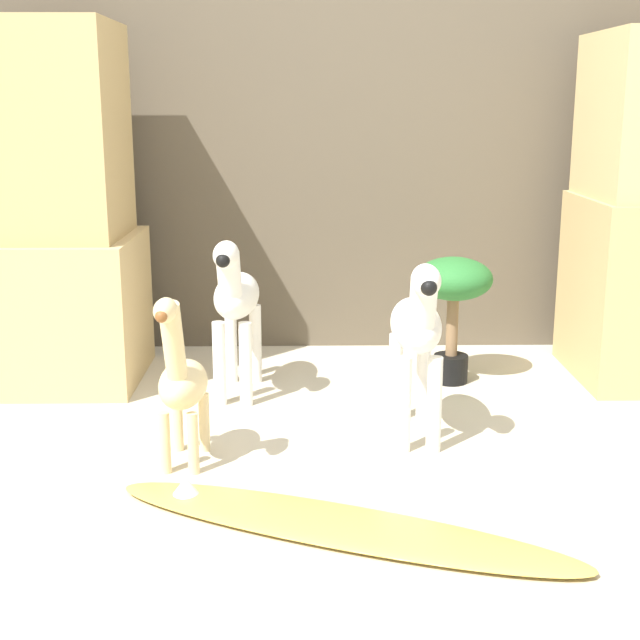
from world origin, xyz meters
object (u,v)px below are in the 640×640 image
zebra_left (236,301)px  surfboard (335,524)px  potted_palm_front (453,291)px  zebra_right (417,331)px  giraffe_figurine (181,380)px

zebra_left → surfboard: size_ratio=0.48×
potted_palm_front → surfboard: potted_palm_front is taller
zebra_right → giraffe_figurine: bearing=-164.4°
giraffe_figurine → potted_palm_front: giraffe_figurine is taller
giraffe_figurine → surfboard: bearing=-44.0°
zebra_right → zebra_left: 0.79m
potted_palm_front → giraffe_figurine: bearing=-139.2°
giraffe_figurine → surfboard: 0.69m
zebra_left → surfboard: zebra_left is taller
zebra_left → potted_palm_front: (0.86, 0.16, 0.00)m
zebra_right → surfboard: 0.80m
zebra_left → surfboard: 1.23m
zebra_right → surfboard: size_ratio=0.48×
giraffe_figurine → surfboard: size_ratio=0.43×
potted_palm_front → zebra_left: bearing=-169.3°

